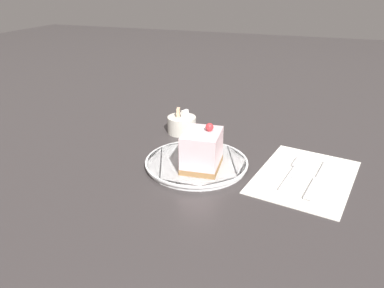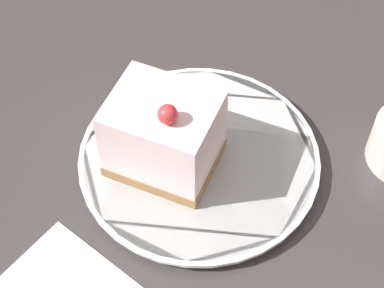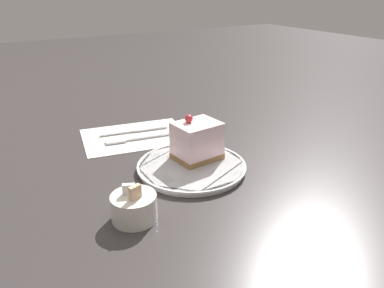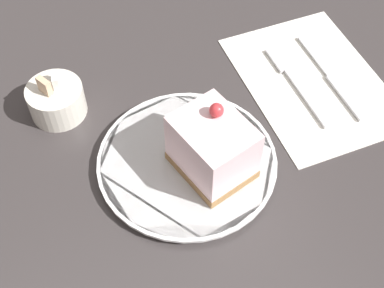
{
  "view_description": "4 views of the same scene",
  "coord_description": "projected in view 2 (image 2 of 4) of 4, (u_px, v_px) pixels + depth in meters",
  "views": [
    {
      "loc": [
        0.22,
        -0.7,
        0.37
      ],
      "look_at": [
        -0.01,
        -0.05,
        0.06
      ],
      "focal_mm": 35.0,
      "sensor_mm": 36.0,
      "label": 1
    },
    {
      "loc": [
        0.29,
        0.13,
        0.48
      ],
      "look_at": [
        0.0,
        -0.03,
        0.05
      ],
      "focal_mm": 60.0,
      "sensor_mm": 36.0,
      "label": 2
    },
    {
      "loc": [
        -0.59,
        0.31,
        0.35
      ],
      "look_at": [
        -0.02,
        -0.03,
        0.06
      ],
      "focal_mm": 35.0,
      "sensor_mm": 36.0,
      "label": 3
    },
    {
      "loc": [
        -0.2,
        -0.35,
        0.54
      ],
      "look_at": [
        -0.01,
        -0.03,
        0.05
      ],
      "focal_mm": 50.0,
      "sensor_mm": 36.0,
      "label": 4
    }
  ],
  "objects": [
    {
      "name": "plate",
      "position": [
        199.0,
        159.0,
        0.58
      ],
      "size": [
        0.22,
        0.22,
        0.01
      ],
      "color": "white",
      "rests_on": "ground_plane"
    },
    {
      "name": "ground_plane",
      "position": [
        222.0,
        185.0,
        0.58
      ],
      "size": [
        4.0,
        4.0,
        0.0
      ],
      "primitive_type": "plane",
      "color": "#383333"
    },
    {
      "name": "cake_slice",
      "position": [
        163.0,
        135.0,
        0.55
      ],
      "size": [
        0.08,
        0.1,
        0.09
      ],
      "rotation": [
        0.0,
        0.0,
        0.1
      ],
      "color": "olive",
      "rests_on": "plate"
    }
  ]
}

